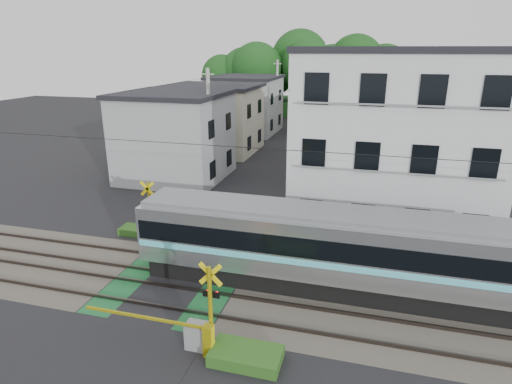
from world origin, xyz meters
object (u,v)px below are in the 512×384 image
(pedestrian, at_px, (298,125))
(crossing_signal_near, at_px, (199,330))
(crossing_signal_far, at_px, (159,226))
(apartment_block, at_px, (393,138))
(commuter_train, at_px, (337,249))

(pedestrian, bearing_deg, crossing_signal_near, 106.19)
(crossing_signal_far, distance_m, apartment_block, 13.14)
(commuter_train, xyz_separation_m, pedestrian, (-7.28, 32.67, -0.84))
(commuter_train, distance_m, crossing_signal_near, 6.28)
(crossing_signal_near, bearing_deg, crossing_signal_far, 125.29)
(commuter_train, height_order, pedestrian, commuter_train)
(crossing_signal_far, xyz_separation_m, pedestrian, (1.74, 30.21, 0.22))
(commuter_train, xyz_separation_m, crossing_signal_far, (-9.02, 2.45, -1.05))
(crossing_signal_near, xyz_separation_m, pedestrian, (-3.43, 37.52, 0.22))
(commuter_train, height_order, crossing_signal_far, commuter_train)
(commuter_train, distance_m, crossing_signal_far, 9.41)
(crossing_signal_near, distance_m, apartment_block, 14.95)
(crossing_signal_far, relative_size, apartment_block, 0.46)
(crossing_signal_far, distance_m, pedestrian, 30.26)
(commuter_train, relative_size, crossing_signal_near, 3.39)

